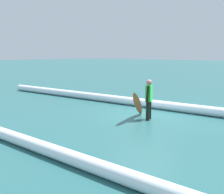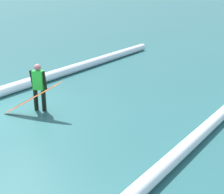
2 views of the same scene
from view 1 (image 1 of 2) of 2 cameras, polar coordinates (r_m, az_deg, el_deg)
The scene contains 4 objects.
ground_plane at distance 12.25m, azimuth 6.48°, elevation -3.49°, with size 188.98×188.98×0.00m, color #275D5F.
surfer at distance 11.29m, azimuth 7.10°, elevation -0.08°, with size 0.30×0.58×1.54m.
surfboard at distance 11.44m, azimuth 4.96°, elevation -1.39°, with size 1.17×1.88×1.18m.
wave_crest_foreground at distance 13.44m, azimuth 10.49°, elevation -1.67°, with size 0.39×0.39×22.58m, color white.
Camera 1 is at (-6.63, 10.00, 2.51)m, focal length 47.57 mm.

